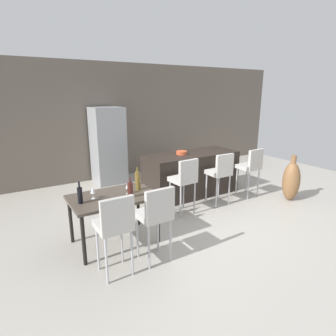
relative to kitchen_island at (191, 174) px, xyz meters
The scene contains 18 objects.
ground_plane 1.08m from the kitchen_island, 115.30° to the right, with size 10.00×10.00×0.00m, color #ADA89E.
back_wall 2.46m from the kitchen_island, 100.64° to the left, with size 10.00×0.12×2.90m, color #665B51.
kitchen_island is the anchor object (origin of this frame).
bar_chair_left 1.10m from the kitchen_island, 132.89° to the right, with size 0.43×0.43×1.05m.
bar_chair_middle 0.83m from the kitchen_island, 81.07° to the right, with size 0.41×0.41×1.05m.
bar_chair_right 1.27m from the kitchen_island, 39.03° to the right, with size 0.42×0.42×1.05m.
dining_table 2.45m from the kitchen_island, 153.92° to the right, with size 1.22×0.80×0.74m.
dining_chair_near 3.08m from the kitchen_island, 143.37° to the right, with size 0.40×0.40×1.05m.
dining_chair_far 2.66m from the kitchen_island, 136.23° to the right, with size 0.41×0.41×1.05m.
wine_bottle_end 2.39m from the kitchen_island, 147.92° to the right, with size 0.08×0.08×0.29m.
wine_bottle_corner 2.09m from the kitchen_island, 149.68° to the right, with size 0.07×0.07×0.30m.
wine_bottle_middle 1.85m from the kitchen_island, 155.40° to the right, with size 0.08×0.08×0.28m.
wine_bottle_inner 2.91m from the kitchen_island, 157.41° to the right, with size 0.07×0.07×0.31m.
wine_glass_left 2.29m from the kitchen_island, 150.78° to the right, with size 0.07×0.07×0.17m.
wine_glass_right 2.70m from the kitchen_island, 157.32° to the right, with size 0.07×0.07×0.17m.
refrigerator 2.20m from the kitchen_island, 124.36° to the left, with size 0.72×0.68×1.84m, color #939699.
fruit_bowl 0.55m from the kitchen_island, behind, with size 0.23×0.23×0.07m, color #C6512D.
floor_vase 2.06m from the kitchen_island, 41.83° to the right, with size 0.35×0.35×0.95m.
Camera 1 is at (-3.10, -3.84, 2.19)m, focal length 30.04 mm.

